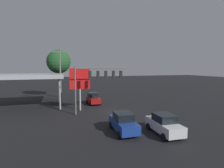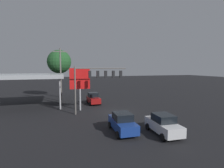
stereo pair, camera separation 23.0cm
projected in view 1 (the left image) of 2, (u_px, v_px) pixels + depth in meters
ground_plane at (116, 112)px, 25.13m from camera, size 200.00×200.00×0.00m
traffic_signal_assembly at (98, 77)px, 24.18m from camera, size 7.31×0.43×6.55m
utility_pole at (60, 75)px, 30.19m from camera, size 2.40×0.26×9.67m
gas_station_canopy at (26, 76)px, 27.91m from camera, size 11.30×8.10×5.29m
price_sign at (80, 80)px, 25.62m from camera, size 2.96×0.27×6.27m
hatchback_crossing at (93, 99)px, 30.50m from camera, size 2.10×3.87×1.97m
sedan_far at (164, 124)px, 16.73m from camera, size 2.22×4.48×1.93m
sedan_waiting at (123, 123)px, 17.22m from camera, size 2.19×4.46×1.93m
street_tree at (59, 62)px, 36.58m from camera, size 4.94×4.94×10.06m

